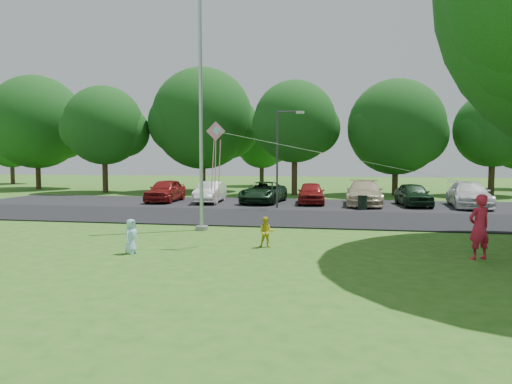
% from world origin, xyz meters
% --- Properties ---
extents(ground, '(120.00, 120.00, 0.00)m').
position_xyz_m(ground, '(0.00, 0.00, 0.00)').
color(ground, '#30661A').
rests_on(ground, ground).
extents(park_road, '(60.00, 6.00, 0.06)m').
position_xyz_m(park_road, '(0.00, 9.00, 0.03)').
color(park_road, black).
rests_on(park_road, ground).
extents(parking_strip, '(42.00, 7.00, 0.06)m').
position_xyz_m(parking_strip, '(0.00, 15.50, 0.03)').
color(parking_strip, black).
rests_on(parking_strip, ground).
extents(flagpole, '(0.50, 0.50, 10.00)m').
position_xyz_m(flagpole, '(-3.50, 5.00, 4.17)').
color(flagpole, '#B7BABF').
rests_on(flagpole, ground).
extents(street_lamp, '(1.54, 0.35, 5.50)m').
position_xyz_m(street_lamp, '(-1.38, 12.97, 3.30)').
color(street_lamp, '#3F3F44').
rests_on(street_lamp, ground).
extents(trash_can, '(0.52, 0.52, 0.82)m').
position_xyz_m(trash_can, '(3.06, 13.00, 0.41)').
color(trash_can, black).
rests_on(trash_can, ground).
extents(tree_row, '(64.35, 11.94, 10.88)m').
position_xyz_m(tree_row, '(1.59, 24.23, 5.71)').
color(tree_row, '#332316').
rests_on(tree_row, ground).
extents(horizon_trees, '(77.46, 7.20, 7.02)m').
position_xyz_m(horizon_trees, '(4.06, 33.88, 4.30)').
color(horizon_trees, '#332316').
rests_on(horizon_trees, ground).
extents(parked_cars, '(20.24, 5.43, 1.46)m').
position_xyz_m(parked_cars, '(0.65, 15.49, 0.75)').
color(parked_cars, maroon).
rests_on(parked_cars, ground).
extents(woman, '(0.79, 0.69, 1.82)m').
position_xyz_m(woman, '(5.62, 1.32, 0.91)').
color(woman, red).
rests_on(woman, ground).
extents(child_yellow, '(0.50, 0.41, 0.97)m').
position_xyz_m(child_yellow, '(-0.45, 1.96, 0.49)').
color(child_yellow, gold).
rests_on(child_yellow, ground).
extents(child_blue, '(0.41, 0.55, 1.03)m').
position_xyz_m(child_blue, '(-4.23, 0.33, 0.52)').
color(child_blue, '#A6E2FF').
rests_on(child_blue, ground).
extents(kite, '(7.96, 0.75, 2.62)m').
position_xyz_m(kite, '(-1.82, 1.78, 3.19)').
color(kite, pink).
rests_on(kite, ground).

